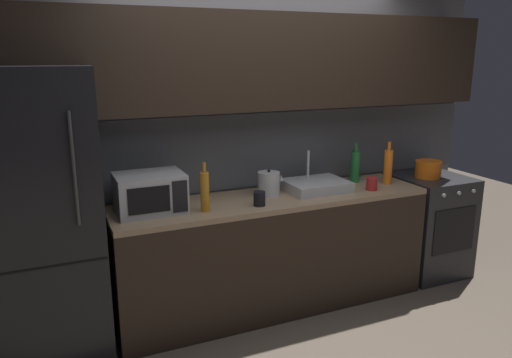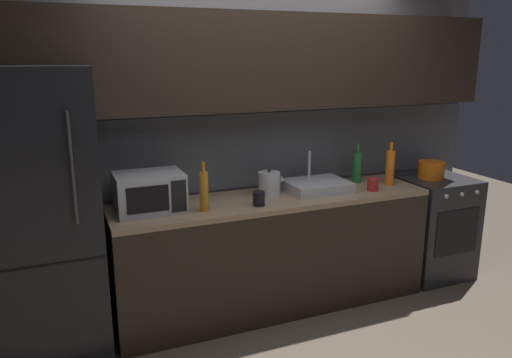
# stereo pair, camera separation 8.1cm
# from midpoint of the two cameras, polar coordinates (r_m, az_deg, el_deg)

# --- Properties ---
(back_wall) EXTENTS (4.20, 0.44, 2.50)m
(back_wall) POSITION_cam_midpoint_polar(r_m,az_deg,el_deg) (3.91, 0.87, 8.23)
(back_wall) COLOR slate
(back_wall) RESTS_ON ground
(counter_run) EXTENTS (2.46, 0.60, 0.90)m
(counter_run) POSITION_cam_midpoint_polar(r_m,az_deg,el_deg) (3.92, 2.57, -8.42)
(counter_run) COLOR black
(counter_run) RESTS_ON ground
(refrigerator) EXTENTS (0.68, 0.69, 1.89)m
(refrigerator) POSITION_cam_midpoint_polar(r_m,az_deg,el_deg) (3.42, -22.66, -4.12)
(refrigerator) COLOR black
(refrigerator) RESTS_ON ground
(oven_range) EXTENTS (0.60, 0.62, 0.90)m
(oven_range) POSITION_cam_midpoint_polar(r_m,az_deg,el_deg) (4.76, 20.03, -5.12)
(oven_range) COLOR #232326
(oven_range) RESTS_ON ground
(microwave) EXTENTS (0.46, 0.35, 0.27)m
(microwave) POSITION_cam_midpoint_polar(r_m,az_deg,el_deg) (3.47, -11.54, -1.50)
(microwave) COLOR #A8AAAF
(microwave) RESTS_ON counter_run
(sink_basin) EXTENTS (0.48, 0.38, 0.30)m
(sink_basin) POSITION_cam_midpoint_polar(r_m,az_deg,el_deg) (3.96, 7.60, -0.77)
(sink_basin) COLOR #ADAFB5
(sink_basin) RESTS_ON counter_run
(kettle) EXTENTS (0.20, 0.17, 0.21)m
(kettle) POSITION_cam_midpoint_polar(r_m,az_deg,el_deg) (3.79, 2.15, -0.54)
(kettle) COLOR #B7BABF
(kettle) RESTS_ON counter_run
(wine_bottle_green) EXTENTS (0.08, 0.08, 0.33)m
(wine_bottle_green) POSITION_cam_midpoint_polar(r_m,az_deg,el_deg) (4.25, 12.10, 1.41)
(wine_bottle_green) COLOR #1E6B2D
(wine_bottle_green) RESTS_ON counter_run
(wine_bottle_orange) EXTENTS (0.07, 0.07, 0.36)m
(wine_bottle_orange) POSITION_cam_midpoint_polar(r_m,az_deg,el_deg) (4.24, 15.72, 1.34)
(wine_bottle_orange) COLOR orange
(wine_bottle_orange) RESTS_ON counter_run
(wine_bottle_amber) EXTENTS (0.06, 0.06, 0.35)m
(wine_bottle_amber) POSITION_cam_midpoint_polar(r_m,az_deg,el_deg) (3.41, -5.34, -1.37)
(wine_bottle_amber) COLOR #B27019
(wine_bottle_amber) RESTS_ON counter_run
(mug_dark) EXTENTS (0.09, 0.09, 0.10)m
(mug_dark) POSITION_cam_midpoint_polar(r_m,az_deg,el_deg) (3.54, 0.99, -2.28)
(mug_dark) COLOR black
(mug_dark) RESTS_ON counter_run
(mug_red) EXTENTS (0.09, 0.09, 0.10)m
(mug_red) POSITION_cam_midpoint_polar(r_m,az_deg,el_deg) (4.04, 13.89, -0.62)
(mug_red) COLOR #A82323
(mug_red) RESTS_ON counter_run
(cooking_pot) EXTENTS (0.23, 0.23, 0.15)m
(cooking_pot) POSITION_cam_midpoint_polar(r_m,az_deg,el_deg) (4.58, 20.02, 0.98)
(cooking_pot) COLOR orange
(cooking_pot) RESTS_ON oven_range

